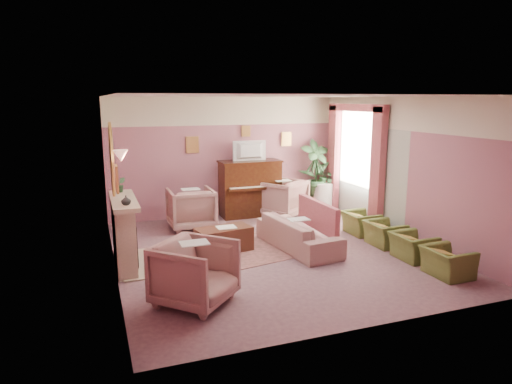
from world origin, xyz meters
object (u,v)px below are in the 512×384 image
object	(u,v)px
olive_chair_c	(385,230)
piano	(250,189)
sofa	(298,228)
olive_chair_a	(447,257)
side_table	(323,197)
olive_chair_d	(361,219)
coffee_table	(224,239)
floral_armchair_front	(195,270)
floral_armchair_right	(282,196)
floral_armchair_left	(191,206)
olive_chair_b	(413,242)
television	(251,149)

from	to	relation	value
olive_chair_c	piano	bearing A→B (deg)	118.49
sofa	olive_chair_c	world-z (taller)	sofa
olive_chair_a	olive_chair_c	distance (m)	1.64
olive_chair_a	side_table	xyz separation A→B (m)	(0.24, 4.55, 0.04)
olive_chair_a	olive_chair_d	world-z (taller)	same
coffee_table	floral_armchair_front	distance (m)	2.21
sofa	olive_chair_a	distance (m)	2.61
olive_chair_c	floral_armchair_right	bearing A→B (deg)	108.98
olive_chair_d	olive_chair_a	bearing A→B (deg)	-90.00
sofa	floral_armchair_left	size ratio (longest dim) A/B	2.02
olive_chair_a	olive_chair_b	world-z (taller)	same
coffee_table	sofa	bearing A→B (deg)	-12.68
floral_armchair_left	floral_armchair_right	world-z (taller)	same
coffee_table	television	bearing A→B (deg)	59.80
floral_armchair_left	olive_chair_c	world-z (taller)	floral_armchair_left
floral_armchair_front	side_table	world-z (taller)	floral_armchair_front
olive_chair_c	olive_chair_d	world-z (taller)	same
piano	floral_armchair_right	world-z (taller)	piano
side_table	coffee_table	bearing A→B (deg)	-145.65
sofa	olive_chair_b	world-z (taller)	sofa
olive_chair_b	television	bearing A→B (deg)	113.41
floral_armchair_right	olive_chair_d	distance (m)	2.14
olive_chair_d	olive_chair_c	bearing A→B (deg)	-90.00
television	side_table	distance (m)	2.27
coffee_table	floral_armchair_front	bearing A→B (deg)	-116.15
sofa	olive_chair_b	distance (m)	2.03
coffee_table	olive_chair_b	bearing A→B (deg)	-27.32
sofa	olive_chair_b	bearing A→B (deg)	-37.28
sofa	side_table	bearing A→B (deg)	53.41
television	floral_armchair_right	xyz separation A→B (m)	(0.71, -0.26, -1.11)
coffee_table	floral_armchair_right	distance (m)	2.88
piano	floral_armchair_front	distance (m)	4.87
piano	olive_chair_b	world-z (taller)	piano
sofa	floral_armchair_right	size ratio (longest dim) A/B	2.02
coffee_table	floral_armchair_front	size ratio (longest dim) A/B	1.03
floral_armchair_left	olive_chair_b	world-z (taller)	floral_armchair_left
olive_chair_a	floral_armchair_left	bearing A→B (deg)	128.24
olive_chair_a	olive_chair_b	xyz separation A→B (m)	(0.00, 0.82, 0.00)
sofa	floral_armchair_right	world-z (taller)	floral_armchair_right
coffee_table	olive_chair_b	xyz separation A→B (m)	(2.97, -1.54, 0.08)
piano	floral_armchair_front	bearing A→B (deg)	-118.08
television	olive_chair_c	size ratio (longest dim) A/B	1.13
side_table	floral_armchair_front	bearing A→B (deg)	-135.11
olive_chair_b	olive_chair_c	world-z (taller)	same
piano	floral_armchair_left	bearing A→B (deg)	-158.62
olive_chair_a	olive_chair_d	size ratio (longest dim) A/B	1.00
floral_armchair_left	piano	bearing A→B (deg)	21.38
piano	floral_armchair_right	size ratio (longest dim) A/B	1.44
olive_chair_d	sofa	bearing A→B (deg)	-165.80
sofa	floral_armchair_right	bearing A→B (deg)	73.75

